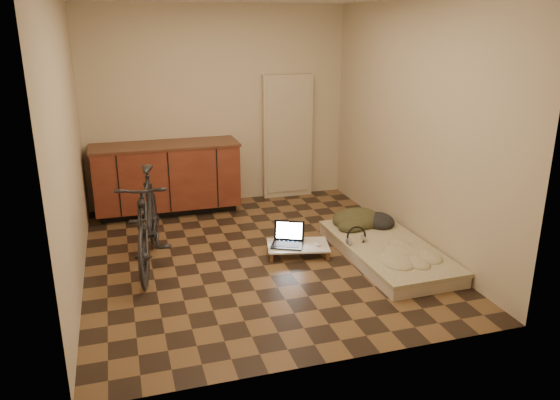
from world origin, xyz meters
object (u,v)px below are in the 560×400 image
object	(u,v)px
bicycle	(147,216)
futon	(387,251)
laptop	(288,240)
lap_desk	(298,246)

from	to	relation	value
bicycle	futon	world-z (taller)	bicycle
laptop	lap_desk	bearing A→B (deg)	1.06
lap_desk	bicycle	bearing A→B (deg)	-173.20
futon	laptop	size ratio (longest dim) A/B	4.21
laptop	futon	bearing A→B (deg)	3.13
bicycle	laptop	world-z (taller)	bicycle
bicycle	lap_desk	size ratio (longest dim) A/B	2.32
bicycle	laptop	bearing A→B (deg)	4.59
bicycle	laptop	size ratio (longest dim) A/B	3.98
bicycle	lap_desk	distance (m)	1.60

